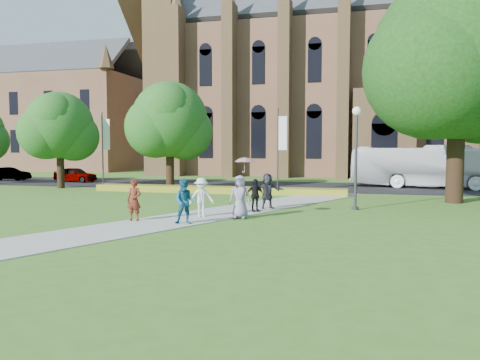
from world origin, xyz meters
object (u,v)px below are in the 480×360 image
(tour_coach, at_px, (430,167))
(pedestrian_0, at_px, (134,200))
(streetlamp, at_px, (356,145))
(large_tree, at_px, (459,55))
(car_0, at_px, (75,175))
(car_1, at_px, (9,174))

(tour_coach, xyz_separation_m, pedestrian_0, (-14.76, -20.85, -0.77))
(streetlamp, xyz_separation_m, large_tree, (5.50, 4.50, 5.07))
(car_0, height_order, car_1, car_0)
(streetlamp, distance_m, large_tree, 8.73)
(tour_coach, bearing_deg, car_0, 100.94)
(streetlamp, height_order, car_0, streetlamp)
(streetlamp, bearing_deg, car_1, 157.56)
(pedestrian_0, bearing_deg, tour_coach, 54.88)
(tour_coach, relative_size, car_1, 3.14)
(car_0, bearing_deg, tour_coach, -84.18)
(tour_coach, bearing_deg, pedestrian_0, 153.24)
(streetlamp, height_order, large_tree, large_tree)
(streetlamp, xyz_separation_m, pedestrian_0, (-9.19, -6.25, -2.37))
(large_tree, bearing_deg, pedestrian_0, -143.81)
(large_tree, xyz_separation_m, tour_coach, (0.07, 10.10, -6.67))
(car_1, relative_size, pedestrian_0, 2.16)
(tour_coach, distance_m, pedestrian_0, 25.56)
(car_1, height_order, pedestrian_0, pedestrian_0)
(tour_coach, bearing_deg, car_1, 100.45)
(car_1, bearing_deg, pedestrian_0, -143.75)
(large_tree, distance_m, car_0, 32.74)
(streetlamp, relative_size, car_1, 1.37)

